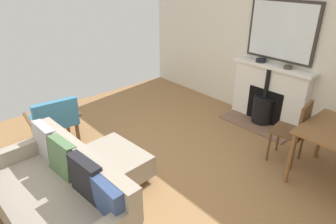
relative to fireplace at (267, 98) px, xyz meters
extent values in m
cube|color=olive|center=(2.60, -0.21, -0.44)|extent=(5.59, 5.54, 0.01)
cube|color=beige|center=(-0.19, -0.21, 0.87)|extent=(0.12, 5.54, 2.62)
cube|color=brown|center=(0.27, 0.00, -0.42)|extent=(0.42, 1.21, 0.03)
cube|color=white|center=(-0.04, 0.00, 0.04)|extent=(0.19, 1.28, 0.96)
cube|color=black|center=(0.04, 0.00, -0.12)|extent=(0.06, 0.62, 0.57)
cylinder|color=black|center=(0.08, 0.00, -0.19)|extent=(0.34, 0.34, 0.43)
cylinder|color=black|center=(0.08, 0.00, 0.03)|extent=(0.36, 0.36, 0.02)
cylinder|color=black|center=(0.08, 0.00, 0.28)|extent=(0.07, 0.07, 0.48)
cube|color=white|center=(-0.01, 0.00, 0.54)|extent=(0.24, 1.36, 0.05)
cube|color=#2D2823|center=(-0.11, 0.00, 1.09)|extent=(0.04, 1.12, 0.92)
cube|color=silver|center=(-0.09, 0.00, 1.09)|extent=(0.01, 1.04, 0.84)
cylinder|color=black|center=(-0.01, -0.22, 0.60)|extent=(0.16, 0.16, 0.05)
torus|color=black|center=(-0.01, -0.22, 0.62)|extent=(0.16, 0.16, 0.01)
cylinder|color=#47382D|center=(-0.01, 0.25, 0.59)|extent=(0.13, 0.13, 0.04)
torus|color=#47382D|center=(-0.01, 0.25, 0.61)|extent=(0.13, 0.13, 0.01)
cylinder|color=#B2B2B7|center=(3.98, -0.76, -0.39)|extent=(0.04, 0.04, 0.10)
cylinder|color=#B2B2B7|center=(3.33, -0.79, -0.39)|extent=(0.04, 0.04, 0.10)
cube|color=gray|center=(3.62, -0.04, -0.16)|extent=(0.89, 1.76, 0.36)
cube|color=gray|center=(3.27, -0.06, 0.20)|extent=(0.22, 1.73, 0.36)
cube|color=gray|center=(3.66, -0.84, 0.11)|extent=(0.77, 0.16, 0.17)
cube|color=#99999E|center=(3.41, -0.71, 0.20)|extent=(0.16, 0.41, 0.41)
cube|color=#4C6B47|center=(3.39, -0.28, 0.20)|extent=(0.19, 0.40, 0.40)
cube|color=black|center=(3.36, 0.20, 0.21)|extent=(0.16, 0.42, 0.42)
cube|color=#334775|center=(3.34, 0.57, 0.19)|extent=(0.13, 0.37, 0.38)
cylinder|color=#B2B2B7|center=(3.02, -0.69, -0.39)|extent=(0.03, 0.03, 0.09)
cylinder|color=#B2B2B7|center=(2.98, -0.02, -0.39)|extent=(0.03, 0.03, 0.09)
cylinder|color=#B2B2B7|center=(2.52, -0.73, -0.39)|extent=(0.03, 0.03, 0.09)
cylinder|color=#B2B2B7|center=(2.48, -0.06, -0.39)|extent=(0.03, 0.03, 0.09)
cube|color=gray|center=(2.75, -0.38, -0.21)|extent=(0.68, 0.88, 0.27)
cube|color=brown|center=(2.71, -1.87, -0.25)|extent=(0.05, 0.05, 0.38)
cube|color=brown|center=(3.21, -1.91, -0.25)|extent=(0.05, 0.05, 0.38)
cube|color=brown|center=(2.75, -1.39, -0.25)|extent=(0.05, 0.05, 0.38)
cube|color=brown|center=(3.26, -1.44, -0.25)|extent=(0.05, 0.05, 0.38)
cube|color=teal|center=(2.98, -1.65, -0.04)|extent=(0.65, 0.61, 0.08)
cube|color=teal|center=(3.00, -1.40, 0.17)|extent=(0.61, 0.16, 0.35)
cube|color=brown|center=(2.66, -1.62, 0.05)|extent=(0.09, 0.53, 0.04)
cube|color=brown|center=(3.30, -1.68, 0.05)|extent=(0.09, 0.53, 0.04)
cylinder|color=brown|center=(0.39, 1.08, -0.09)|extent=(0.05, 0.05, 0.69)
cylinder|color=brown|center=(1.21, 1.08, -0.09)|extent=(0.05, 0.05, 0.69)
cylinder|color=brown|center=(0.66, 0.63, -0.22)|extent=(0.04, 0.04, 0.44)
cylinder|color=brown|center=(0.98, 0.67, -0.22)|extent=(0.04, 0.04, 0.44)
cylinder|color=brown|center=(0.62, 0.95, -0.22)|extent=(0.04, 0.04, 0.44)
cylinder|color=brown|center=(0.93, 0.99, -0.22)|extent=(0.04, 0.04, 0.44)
cube|color=brown|center=(0.80, 0.81, 0.01)|extent=(0.45, 0.45, 0.02)
cube|color=brown|center=(0.77, 0.98, 0.24)|extent=(0.36, 0.09, 0.43)
camera|label=1|loc=(4.21, 2.32, 1.93)|focal=31.44mm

